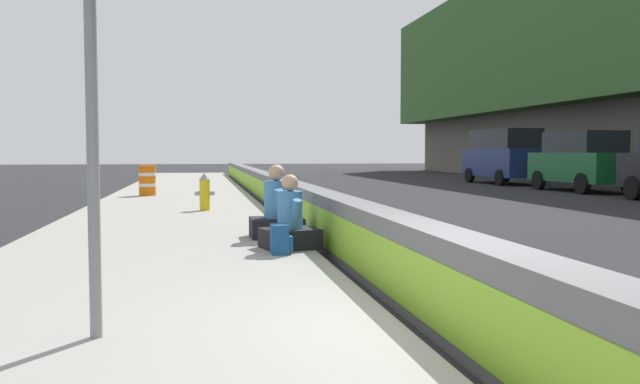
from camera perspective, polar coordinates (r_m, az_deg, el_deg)
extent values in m
plane|color=#232326|center=(5.56, 12.02, -12.43)|extent=(160.00, 160.00, 0.00)
cube|color=gray|center=(5.19, -17.00, -12.85)|extent=(80.00, 4.40, 0.14)
cube|color=slate|center=(5.46, 12.08, -8.13)|extent=(76.00, 0.44, 0.85)
cube|color=#8CC62D|center=(5.38, 9.82, -8.72)|extent=(74.48, 0.01, 0.54)
cylinder|color=gray|center=(5.21, -18.75, 7.97)|extent=(0.09, 0.09, 3.60)
cylinder|color=gold|center=(16.03, -9.72, -0.24)|extent=(0.24, 0.24, 0.72)
cone|color=gray|center=(16.01, -9.74, 1.33)|extent=(0.26, 0.26, 0.16)
cylinder|color=gray|center=(16.03, -9.11, -0.11)|extent=(0.10, 0.12, 0.10)
cylinder|color=gray|center=(16.03, -10.33, -0.12)|extent=(0.10, 0.12, 0.10)
cube|color=black|center=(9.60, -2.55, -3.94)|extent=(0.80, 0.89, 0.28)
cylinder|color=#427FB7|center=(9.56, -2.55, -1.51)|extent=(0.36, 0.36, 0.53)
sphere|color=tan|center=(9.53, -2.56, 0.79)|extent=(0.24, 0.24, 0.24)
cylinder|color=#427FB7|center=(9.75, -2.98, -1.73)|extent=(0.30, 0.19, 0.47)
cylinder|color=#427FB7|center=(9.38, -2.10, -1.93)|extent=(0.30, 0.19, 0.47)
cube|color=black|center=(10.85, -3.69, -3.01)|extent=(0.72, 0.84, 0.31)
cylinder|color=#427FB7|center=(10.81, -3.70, -0.63)|extent=(0.40, 0.40, 0.59)
sphere|color=tan|center=(10.78, -3.70, 1.63)|extent=(0.26, 0.26, 0.26)
cylinder|color=#427FB7|center=(11.03, -3.83, -0.86)|extent=(0.30, 0.14, 0.52)
cylinder|color=#427FB7|center=(10.59, -3.55, -1.03)|extent=(0.30, 0.14, 0.52)
cube|color=navy|center=(9.07, -3.46, -4.00)|extent=(0.32, 0.22, 0.40)
cube|color=navy|center=(9.10, -2.58, -4.36)|extent=(0.22, 0.06, 0.20)
cylinder|color=orange|center=(21.85, -14.39, 0.96)|extent=(0.52, 0.52, 0.95)
cylinder|color=white|center=(21.84, -14.40, 1.46)|extent=(0.54, 0.54, 0.10)
cylinder|color=white|center=(21.85, -14.39, 0.59)|extent=(0.54, 0.54, 0.10)
cylinder|color=black|center=(23.21, 24.96, 0.31)|extent=(0.76, 0.23, 0.76)
cube|color=#145128|center=(27.49, 21.25, 1.98)|extent=(4.82, 1.98, 1.10)
cube|color=black|center=(27.40, 21.41, 3.95)|extent=(3.12, 1.76, 0.80)
cylinder|color=black|center=(28.36, 18.00, 0.97)|extent=(0.76, 0.23, 0.76)
cylinder|color=black|center=(29.30, 21.16, 0.98)|extent=(0.76, 0.23, 0.76)
cylinder|color=black|center=(25.72, 21.30, 0.66)|extent=(0.76, 0.23, 0.76)
cylinder|color=black|center=(26.74, 24.65, 0.68)|extent=(0.76, 0.23, 0.76)
cube|color=navy|center=(32.95, 15.21, 2.43)|extent=(5.15, 2.08, 1.30)
cube|color=black|center=(32.86, 15.32, 4.34)|extent=(4.14, 1.86, 0.90)
cylinder|color=black|center=(34.04, 12.54, 1.40)|extent=(0.73, 0.24, 0.72)
cylinder|color=black|center=(34.85, 15.37, 1.40)|extent=(0.73, 0.24, 0.72)
cylinder|color=black|center=(31.09, 15.00, 1.18)|extent=(0.73, 0.24, 0.72)
cylinder|color=black|center=(31.97, 18.01, 1.19)|extent=(0.73, 0.24, 0.72)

